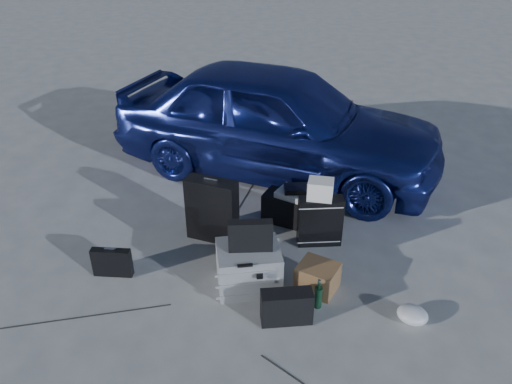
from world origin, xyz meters
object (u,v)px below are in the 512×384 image
at_px(suitcase_right, 320,221).
at_px(duffel_bag, 294,210).
at_px(briefcase, 112,262).
at_px(cardboard_box, 318,277).
at_px(car, 277,120).
at_px(suitcase_left, 212,210).
at_px(green_bottle, 318,294).
at_px(pelican_case, 249,267).

bearing_deg(suitcase_right, duffel_bag, 118.36).
height_order(briefcase, cardboard_box, briefcase).
height_order(car, suitcase_left, car).
xyz_separation_m(car, green_bottle, (0.59, -2.72, -0.60)).
bearing_deg(pelican_case, duffel_bag, 57.20).
relative_size(pelican_case, suitcase_right, 1.04).
distance_m(car, briefcase, 2.94).
distance_m(cardboard_box, green_bottle, 0.26).
bearing_deg(briefcase, green_bottle, -8.63).
bearing_deg(briefcase, car, 57.57).
bearing_deg(pelican_case, car, 73.74).
xyz_separation_m(car, cardboard_box, (0.59, -2.47, -0.61)).
relative_size(suitcase_left, cardboard_box, 2.00).
bearing_deg(pelican_case, briefcase, 165.36).
relative_size(car, suitcase_right, 7.70).
bearing_deg(car, briefcase, 165.59).
height_order(suitcase_right, cardboard_box, suitcase_right).
bearing_deg(car, suitcase_left, 177.71).
bearing_deg(duffel_bag, pelican_case, -89.03).
xyz_separation_m(car, duffel_bag, (0.30, -1.32, -0.57)).
relative_size(car, duffel_bag, 6.23).
xyz_separation_m(suitcase_left, cardboard_box, (1.16, -0.74, -0.23)).
height_order(briefcase, suitcase_right, suitcase_right).
bearing_deg(suitcase_left, duffel_bag, 39.19).
xyz_separation_m(pelican_case, suitcase_right, (0.68, 0.79, 0.07)).
bearing_deg(briefcase, suitcase_left, 38.30).
height_order(car, suitcase_right, car).
bearing_deg(pelican_case, cardboard_box, -12.59).
xyz_separation_m(pelican_case, duffel_bag, (0.39, 1.16, -0.04)).
bearing_deg(duffel_bag, suitcase_left, -135.85).
distance_m(suitcase_left, suitcase_right, 1.18).
xyz_separation_m(duffel_bag, green_bottle, (0.29, -1.40, -0.03)).
xyz_separation_m(car, suitcase_left, (-0.58, -1.73, -0.38)).
bearing_deg(cardboard_box, car, 103.36).
distance_m(car, suitcase_right, 1.86).
relative_size(car, briefcase, 11.14).
distance_m(car, cardboard_box, 2.61).
height_order(cardboard_box, green_bottle, green_bottle).
height_order(car, green_bottle, car).
bearing_deg(duffel_bag, briefcase, -127.42).
bearing_deg(green_bottle, cardboard_box, 91.29).
distance_m(suitcase_right, duffel_bag, 0.49).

